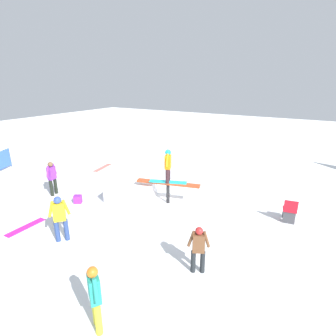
{
  "coord_description": "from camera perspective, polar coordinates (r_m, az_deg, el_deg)",
  "views": [
    {
      "loc": [
        4.98,
        -8.42,
        4.77
      ],
      "look_at": [
        0.0,
        0.0,
        1.51
      ],
      "focal_mm": 28.0,
      "sensor_mm": 36.0,
      "label": 1
    }
  ],
  "objects": [
    {
      "name": "ground_plane",
      "position": [
        10.89,
        0.0,
        -7.55
      ],
      "size": [
        60.0,
        60.0,
        0.0
      ],
      "primitive_type": "plane",
      "color": "white"
    },
    {
      "name": "rail_feature",
      "position": [
        10.57,
        0.0,
        -3.8
      ],
      "size": [
        2.58,
        0.94,
        0.91
      ],
      "rotation": [
        0.0,
        0.0,
        0.26
      ],
      "color": "black",
      "rests_on": "ground"
    },
    {
      "name": "snow_kicker_ramp",
      "position": [
        11.26,
        -8.0,
        -5.01
      ],
      "size": [
        2.12,
        1.91,
        0.65
      ],
      "primitive_type": "cube",
      "rotation": [
        0.0,
        0.0,
        0.26
      ],
      "color": "white",
      "rests_on": "ground"
    },
    {
      "name": "main_rider_on_rail",
      "position": [
        10.29,
        0.0,
        0.36
      ],
      "size": [
        1.51,
        0.79,
        1.35
      ],
      "rotation": [
        0.0,
        0.0,
        0.36
      ],
      "color": "#1ABFD4",
      "rests_on": "rail_feature"
    },
    {
      "name": "bystander_yellow",
      "position": [
        8.77,
        -22.5,
        -9.72
      ],
      "size": [
        0.5,
        0.54,
        1.5
      ],
      "rotation": [
        0.0,
        0.0,
        0.84
      ],
      "color": "navy",
      "rests_on": "ground"
    },
    {
      "name": "bystander_purple",
      "position": [
        12.38,
        -23.93,
        -1.71
      ],
      "size": [
        0.28,
        0.62,
        1.5
      ],
      "rotation": [
        0.0,
        0.0,
        1.81
      ],
      "color": "black",
      "rests_on": "ground"
    },
    {
      "name": "bystander_brown",
      "position": [
        7.0,
        6.65,
        -16.79
      ],
      "size": [
        0.56,
        0.33,
        1.33
      ],
      "rotation": [
        0.0,
        0.0,
        3.61
      ],
      "color": "#202427",
      "rests_on": "ground"
    },
    {
      "name": "bystander_teal",
      "position": [
        5.8,
        -15.64,
        -25.12
      ],
      "size": [
        0.55,
        0.41,
        1.48
      ],
      "rotation": [
        0.0,
        0.0,
        5.69
      ],
      "color": "gold",
      "rests_on": "ground"
    },
    {
      "name": "loose_snowboard_coral",
      "position": [
        15.56,
        -14.05,
        0.06
      ],
      "size": [
        0.55,
        1.54,
        0.02
      ],
      "primitive_type": "cube",
      "rotation": [
        0.0,
        0.0,
        4.9
      ],
      "color": "#F57065",
      "rests_on": "ground"
    },
    {
      "name": "loose_snowboard_white",
      "position": [
        13.63,
        2.19,
        -2.0
      ],
      "size": [
        0.85,
        1.24,
        0.02
      ],
      "primitive_type": "cube",
      "rotation": [
        0.0,
        0.0,
        1.07
      ],
      "color": "white",
      "rests_on": "ground"
    },
    {
      "name": "loose_snowboard_magenta",
      "position": [
        10.41,
        -28.57,
        -11.24
      ],
      "size": [
        0.3,
        1.34,
        0.02
      ],
      "primitive_type": "cube",
      "rotation": [
        0.0,
        0.0,
        1.59
      ],
      "color": "#C61D9A",
      "rests_on": "ground"
    },
    {
      "name": "folding_chair",
      "position": [
        10.26,
        24.93,
        -8.55
      ],
      "size": [
        0.51,
        0.51,
        0.88
      ],
      "rotation": [
        0.0,
        0.0,
        3.31
      ],
      "color": "#3F3F44",
      "rests_on": "ground"
    },
    {
      "name": "backpack_on_snow",
      "position": [
        11.4,
        -19.04,
        -6.43
      ],
      "size": [
        0.37,
        0.34,
        0.34
      ],
      "primitive_type": "cube",
      "rotation": [
        0.0,
        0.0,
        0.53
      ],
      "color": "purple",
      "rests_on": "ground"
    }
  ]
}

